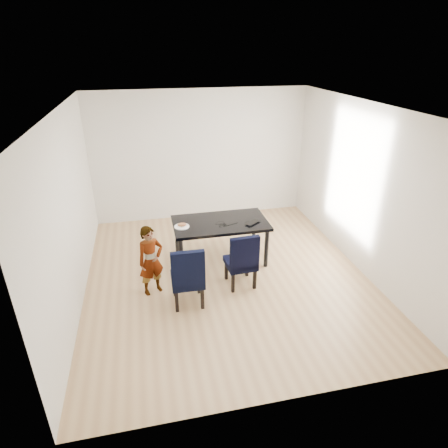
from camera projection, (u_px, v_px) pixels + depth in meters
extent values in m
cube|color=tan|center=(227.00, 275.00, 6.22)|extent=(4.50, 5.00, 0.01)
cube|color=white|center=(227.00, 107.00, 5.05)|extent=(4.50, 5.00, 0.01)
cube|color=silver|center=(200.00, 156.00, 7.84)|extent=(4.50, 0.01, 2.70)
cube|color=white|center=(287.00, 300.00, 3.43)|extent=(4.50, 0.01, 2.70)
cube|color=silver|center=(69.00, 213.00, 5.20)|extent=(0.01, 5.00, 2.70)
cube|color=silver|center=(362.00, 189.00, 6.07)|extent=(0.01, 5.00, 2.70)
cube|color=black|center=(220.00, 241.00, 6.50)|extent=(1.60, 0.90, 0.75)
cube|color=black|center=(187.00, 274.00, 5.37)|extent=(0.47, 0.49, 0.97)
cube|color=black|center=(240.00, 258.00, 5.80)|extent=(0.47, 0.49, 0.93)
imported|color=red|center=(151.00, 261.00, 5.58)|extent=(0.48, 0.41, 1.11)
cylinder|color=white|center=(182.00, 227.00, 6.15)|extent=(0.31, 0.31, 0.01)
ellipsoid|color=#B0693E|center=(182.00, 225.00, 6.14)|extent=(0.16, 0.10, 0.06)
imported|color=black|center=(251.00, 222.00, 6.31)|extent=(0.36, 0.33, 0.02)
torus|color=black|center=(223.00, 226.00, 6.19)|extent=(0.15, 0.15, 0.01)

